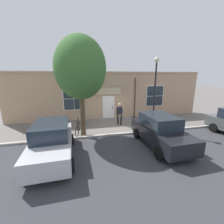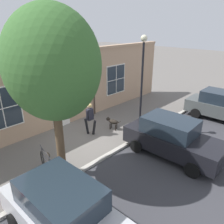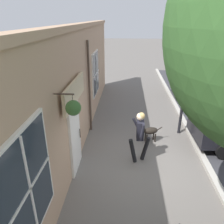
{
  "view_description": "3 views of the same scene",
  "coord_description": "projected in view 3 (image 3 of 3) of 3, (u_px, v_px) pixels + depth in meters",
  "views": [
    {
      "loc": [
        11.08,
        -2.96,
        3.9
      ],
      "look_at": [
        0.19,
        -0.44,
        1.16
      ],
      "focal_mm": 24.0,
      "sensor_mm": 36.0,
      "label": 1
    },
    {
      "loc": [
        7.93,
        -6.54,
        5.58
      ],
      "look_at": [
        -0.11,
        1.87,
        0.83
      ],
      "focal_mm": 35.0,
      "sensor_mm": 36.0,
      "label": 2
    },
    {
      "loc": [
        -0.65,
        -5.87,
        4.45
      ],
      "look_at": [
        -1.2,
        2.0,
        0.99
      ],
      "focal_mm": 35.0,
      "sensor_mm": 36.0,
      "label": 3
    }
  ],
  "objects": [
    {
      "name": "ground_plane",
      "position": [
        144.0,
        165.0,
        7.1
      ],
      "size": [
        90.0,
        90.0,
        0.0
      ],
      "primitive_type": "plane",
      "color": "#66605B"
    },
    {
      "name": "storefront_facade",
      "position": [
        69.0,
        102.0,
        6.41
      ],
      "size": [
        0.95,
        18.0,
        4.24
      ],
      "color": "tan",
      "rests_on": "ground_plane"
    },
    {
      "name": "pedestrian_walking",
      "position": [
        140.0,
        133.0,
        6.93
      ],
      "size": [
        0.72,
        0.54,
        1.76
      ],
      "color": "black",
      "rests_on": "ground_plane"
    },
    {
      "name": "dog_on_leash",
      "position": [
        149.0,
        131.0,
        8.3
      ],
      "size": [
        0.95,
        0.43,
        0.7
      ],
      "color": "black",
      "rests_on": "ground_plane"
    },
    {
      "name": "parked_car_far_end",
      "position": [
        208.0,
        82.0,
        13.06
      ],
      "size": [
        4.35,
        2.03,
        1.75
      ],
      "color": "#474C4C",
      "rests_on": "ground_plane"
    },
    {
      "name": "street_lamp",
      "position": [
        190.0,
        52.0,
        7.78
      ],
      "size": [
        0.32,
        0.32,
        5.09
      ],
      "color": "black",
      "rests_on": "ground_plane"
    }
  ]
}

